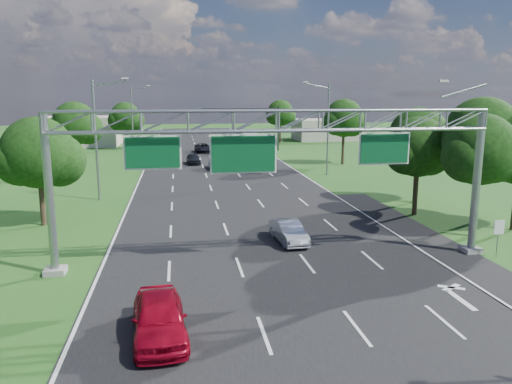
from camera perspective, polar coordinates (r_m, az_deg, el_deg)
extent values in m
plane|color=#1E5218|center=(44.07, -2.52, -0.44)|extent=(220.00, 220.00, 0.00)
cube|color=black|center=(44.07, -2.52, -0.44)|extent=(18.00, 180.00, 0.02)
cube|color=black|center=(32.03, 19.45, -5.51)|extent=(3.00, 30.00, 0.02)
cube|color=gray|center=(30.98, 23.34, -6.06)|extent=(1.00, 1.00, 0.30)
cylinder|color=gray|center=(30.14, 23.90, 0.96)|extent=(0.44, 0.44, 8.00)
cube|color=gray|center=(27.11, -21.94, -8.36)|extent=(1.00, 1.00, 0.30)
cylinder|color=gray|center=(26.14, -22.55, -0.36)|extent=(0.40, 0.40, 8.00)
cylinder|color=gray|center=(29.11, 22.66, 10.64)|extent=(2.54, 0.12, 0.79)
cube|color=beige|center=(28.52, 20.63, 11.80)|extent=(0.50, 0.22, 0.12)
cube|color=white|center=(25.09, -11.72, 4.45)|extent=(2.80, 0.05, 1.70)
cube|color=#094A24|center=(25.03, -11.72, 4.43)|extent=(2.62, 0.05, 1.52)
cube|color=white|center=(25.28, -1.44, 4.38)|extent=(3.40, 0.05, 2.00)
cube|color=#094A24|center=(25.22, -1.42, 4.37)|extent=(3.22, 0.05, 1.82)
cube|color=white|center=(27.27, 14.44, 4.84)|extent=(2.80, 0.05, 1.70)
cube|color=#094A24|center=(27.21, 14.49, 4.83)|extent=(2.62, 0.05, 1.52)
cylinder|color=gray|center=(30.45, 25.90, -4.90)|extent=(0.06, 0.06, 2.00)
cube|color=white|center=(30.25, 26.04, -3.64)|extent=(0.60, 0.04, 0.80)
cylinder|color=black|center=(79.67, 2.56, 7.27)|extent=(0.24, 0.24, 7.00)
cylinder|color=black|center=(78.56, -1.77, 9.49)|extent=(12.00, 0.18, 0.18)
imported|color=black|center=(78.06, -6.20, 9.01)|extent=(0.18, 0.22, 1.10)
imported|color=black|center=(78.46, -2.51, 9.08)|extent=(0.18, 0.22, 1.10)
imported|color=black|center=(79.17, 1.14, 9.10)|extent=(0.18, 0.22, 1.10)
cylinder|color=gray|center=(43.61, -17.84, 5.56)|extent=(0.20, 0.20, 10.00)
cylinder|color=gray|center=(43.27, -16.48, 11.84)|extent=(2.78, 0.12, 0.60)
cube|color=beige|center=(43.14, -14.75, 12.46)|extent=(0.55, 0.22, 0.12)
cylinder|color=gray|center=(78.30, -13.95, 7.99)|extent=(0.20, 0.20, 10.00)
cylinder|color=gray|center=(78.11, -13.15, 11.47)|extent=(2.78, 0.12, 0.60)
cube|color=beige|center=(78.04, -12.19, 11.81)|extent=(0.55, 0.22, 0.12)
cylinder|color=gray|center=(55.49, 8.23, 7.05)|extent=(0.20, 0.20, 10.00)
cylinder|color=gray|center=(55.00, 7.05, 11.95)|extent=(2.78, 0.12, 0.60)
cube|color=beige|center=(54.67, 5.71, 12.40)|extent=(0.55, 0.22, 0.12)
cylinder|color=#2D2116|center=(34.07, 23.76, -1.60)|extent=(0.36, 0.36, 3.74)
sphere|color=black|center=(33.52, 24.24, 4.46)|extent=(4.40, 4.40, 4.40)
sphere|color=black|center=(34.51, 25.35, 3.62)|extent=(3.30, 3.30, 3.30)
sphere|color=black|center=(32.78, 23.01, 3.66)|extent=(3.08, 3.08, 3.08)
cylinder|color=#2D2116|center=(37.57, 23.92, -0.16)|extent=(0.36, 0.36, 4.18)
sphere|color=black|center=(37.05, 24.42, 6.05)|extent=(5.00, 5.00, 5.00)
sphere|color=black|center=(38.13, 25.60, 5.13)|extent=(3.75, 3.75, 3.75)
sphere|color=black|center=(36.24, 23.12, 5.26)|extent=(3.50, 3.50, 3.50)
cylinder|color=#2D2116|center=(38.72, 17.75, -0.09)|extent=(0.36, 0.36, 3.30)
sphere|color=black|center=(38.24, 18.05, 4.93)|extent=(4.40, 4.40, 4.40)
sphere|color=black|center=(39.15, 19.18, 4.19)|extent=(3.30, 3.30, 3.30)
sphere|color=black|center=(37.58, 16.87, 4.23)|extent=(3.08, 3.08, 3.08)
sphere|color=black|center=(35.54, 26.90, 3.59)|extent=(3.22, 3.22, 3.22)
cylinder|color=#2D2116|center=(43.11, 17.79, 1.16)|extent=(0.36, 0.36, 3.52)
sphere|color=black|center=(42.66, 18.08, 6.03)|extent=(4.80, 4.80, 4.80)
sphere|color=black|center=(43.62, 19.21, 5.27)|extent=(3.60, 3.60, 3.60)
sphere|color=black|center=(41.95, 16.90, 5.36)|extent=(3.36, 3.36, 3.36)
cylinder|color=#2D2116|center=(36.85, -23.23, -1.19)|extent=(0.36, 0.36, 3.08)
sphere|color=black|center=(36.32, -23.65, 4.16)|extent=(4.80, 4.80, 4.80)
sphere|color=black|center=(36.49, -21.59, 3.39)|extent=(3.60, 3.60, 3.60)
sphere|color=black|center=(36.38, -25.35, 3.26)|extent=(3.36, 3.36, 3.36)
cylinder|color=#2D2116|center=(59.41, -19.78, 3.74)|extent=(0.36, 0.36, 3.74)
sphere|color=black|center=(59.09, -20.02, 7.39)|extent=(4.80, 4.80, 4.80)
sphere|color=black|center=(59.30, -18.76, 6.89)|extent=(3.60, 3.60, 3.60)
sphere|color=black|center=(59.04, -21.08, 6.84)|extent=(3.36, 3.36, 3.36)
cylinder|color=#2D2116|center=(83.64, -14.59, 5.84)|extent=(0.36, 0.36, 3.30)
sphere|color=black|center=(83.41, -14.71, 8.28)|extent=(4.80, 4.80, 4.80)
sphere|color=black|center=(83.72, -13.84, 7.92)|extent=(3.60, 3.60, 3.60)
sphere|color=black|center=(83.24, -15.46, 7.90)|extent=(3.36, 3.36, 3.36)
cylinder|color=#2D2116|center=(64.72, 9.91, 4.88)|extent=(0.36, 0.36, 3.96)
sphere|color=black|center=(64.42, 10.02, 8.33)|extent=(4.80, 4.80, 4.80)
sphere|color=black|center=(65.22, 10.90, 7.80)|extent=(3.60, 3.60, 3.60)
sphere|color=black|center=(63.82, 9.17, 7.90)|extent=(3.36, 3.36, 3.36)
cylinder|color=#2D2116|center=(93.10, 2.78, 6.75)|extent=(0.36, 0.36, 3.52)
sphere|color=black|center=(92.89, 2.80, 9.01)|extent=(4.80, 4.80, 4.80)
sphere|color=black|center=(93.56, 3.48, 8.65)|extent=(3.60, 3.60, 3.60)
sphere|color=black|center=(92.41, 2.17, 8.71)|extent=(3.36, 3.36, 3.36)
cube|color=#AFA593|center=(92.76, -19.71, 6.56)|extent=(14.00, 10.00, 5.00)
cube|color=#AFA593|center=(99.41, 8.01, 7.07)|extent=(12.00, 9.00, 4.00)
imported|color=#9F071C|center=(19.09, -11.01, -13.87)|extent=(2.27, 4.89, 1.62)
imported|color=#A6A9B2|center=(30.23, 3.76, -4.56)|extent=(1.77, 4.13, 1.32)
imported|color=white|center=(59.85, -4.41, 3.28)|extent=(2.07, 4.85, 1.40)
imported|color=black|center=(77.60, -6.09, 5.03)|extent=(2.54, 5.04, 1.37)
imported|color=black|center=(64.60, -7.16, 3.79)|extent=(1.87, 4.13, 1.37)
imported|color=silver|center=(58.21, -0.48, 3.18)|extent=(1.89, 4.83, 1.57)
cube|color=beige|center=(78.67, -1.20, 5.87)|extent=(2.94, 6.15, 2.97)
cube|color=silver|center=(74.62, -0.77, 5.16)|extent=(2.48, 2.39, 2.18)
cylinder|color=black|center=(74.73, -1.62, 4.71)|extent=(0.35, 0.99, 0.99)
cylinder|color=black|center=(75.04, 0.04, 4.74)|extent=(0.35, 0.99, 0.99)
cylinder|color=black|center=(80.60, -2.16, 5.17)|extent=(0.35, 0.99, 0.99)
cylinder|color=black|center=(80.88, -0.62, 5.20)|extent=(0.35, 0.99, 0.99)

